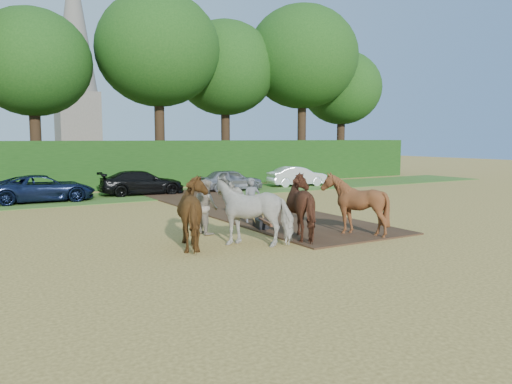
# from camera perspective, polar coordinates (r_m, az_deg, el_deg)

# --- Properties ---
(ground) EXTENTS (120.00, 120.00, 0.00)m
(ground) POSITION_cam_1_polar(r_m,az_deg,el_deg) (15.91, 5.54, -5.29)
(ground) COLOR gold
(ground) RESTS_ON ground
(earth_strip) EXTENTS (4.50, 17.00, 0.05)m
(earth_strip) POSITION_cam_1_polar(r_m,az_deg,el_deg) (22.54, -1.88, -1.81)
(earth_strip) COLOR #472D1C
(earth_strip) RESTS_ON ground
(grass_verge) EXTENTS (50.00, 5.00, 0.03)m
(grass_verge) POSITION_cam_1_polar(r_m,az_deg,el_deg) (28.30, -11.40, -0.32)
(grass_verge) COLOR #38601E
(grass_verge) RESTS_ON ground
(hedgerow) EXTENTS (46.00, 1.60, 3.00)m
(hedgerow) POSITION_cam_1_polar(r_m,az_deg,el_deg) (32.46, -14.08, 3.07)
(hedgerow) COLOR #14380F
(hedgerow) RESTS_ON ground
(spectator_near) EXTENTS (0.71, 0.90, 1.81)m
(spectator_near) POSITION_cam_1_polar(r_m,az_deg,el_deg) (16.54, -5.72, -1.66)
(spectator_near) COLOR tan
(spectator_near) RESTS_ON ground
(plough_team) EXTENTS (7.03, 4.98, 2.04)m
(plough_team) POSITION_cam_1_polar(r_m,az_deg,el_deg) (15.38, 2.80, -1.85)
(plough_team) COLOR brown
(plough_team) RESTS_ON ground
(parked_cars) EXTENTS (30.22, 2.99, 1.44)m
(parked_cars) POSITION_cam_1_polar(r_m,az_deg,el_deg) (27.21, -19.71, 0.60)
(parked_cars) COLOR silver
(parked_cars) RESTS_ON ground
(treeline) EXTENTS (48.70, 10.60, 14.21)m
(treeline) POSITION_cam_1_polar(r_m,az_deg,el_deg) (35.56, -18.63, 15.27)
(treeline) COLOR #382616
(treeline) RESTS_ON ground
(church) EXTENTS (5.20, 5.20, 27.00)m
(church) POSITION_cam_1_polar(r_m,az_deg,el_deg) (69.67, -19.95, 14.55)
(church) COLOR slate
(church) RESTS_ON ground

